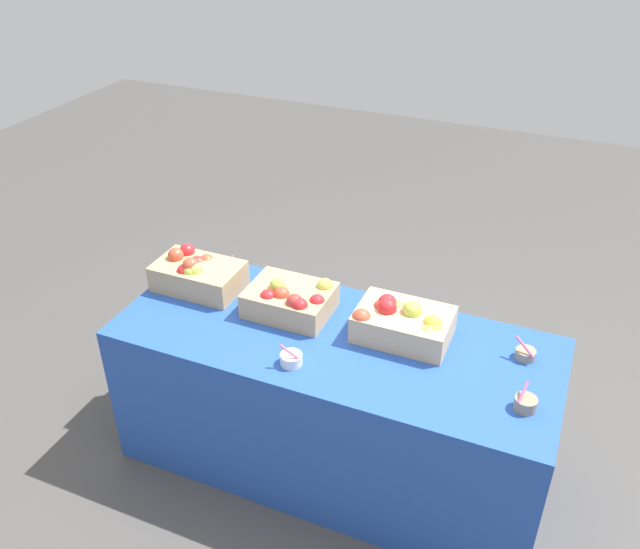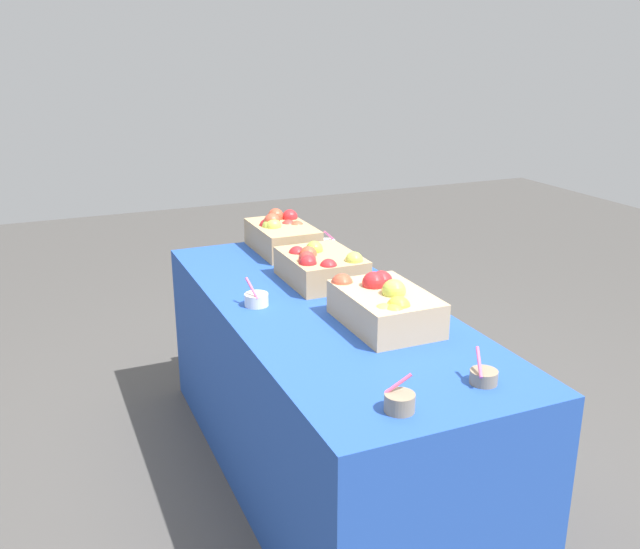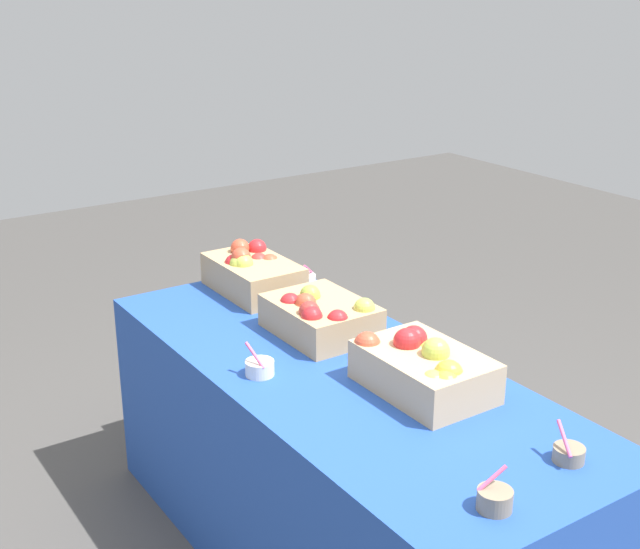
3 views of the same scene
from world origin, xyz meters
name	(u,v)px [view 2 (image 2 of 3)]	position (x,y,z in m)	size (l,w,h in m)	color
ground_plane	(324,473)	(0.00, 0.00, 0.00)	(10.00, 10.00, 0.00)	#474442
table	(324,392)	(0.00, 0.00, 0.37)	(1.90, 0.76, 0.74)	#234CAD
apple_crate_left	(282,235)	(-0.74, 0.10, 0.82)	(0.40, 0.25, 0.19)	tan
apple_crate_middle	(320,266)	(-0.24, 0.09, 0.81)	(0.37, 0.28, 0.16)	tan
apple_crate_right	(384,305)	(0.27, 0.11, 0.82)	(0.40, 0.27, 0.17)	tan
sample_bowl_near	(256,299)	(-0.09, -0.24, 0.76)	(0.09, 0.09, 0.11)	silver
sample_bowl_mid	(326,244)	(-0.69, 0.31, 0.76)	(0.09, 0.10, 0.10)	silver
sample_bowl_far	(484,376)	(0.77, 0.17, 0.76)	(0.09, 0.08, 0.10)	gray
sample_bowl_extra	(400,402)	(0.81, -0.14, 0.77)	(0.08, 0.08, 0.10)	gray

